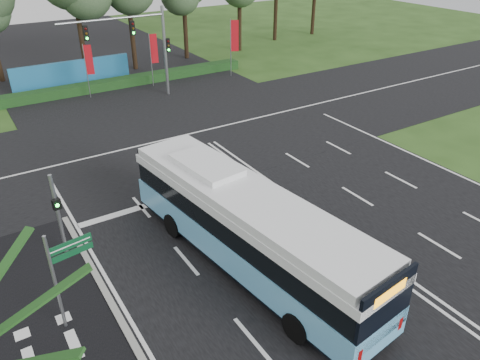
% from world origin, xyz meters
% --- Properties ---
extents(ground, '(120.00, 120.00, 0.00)m').
position_xyz_m(ground, '(0.00, 0.00, 0.00)').
color(ground, '#284617').
rests_on(ground, ground).
extents(road_main, '(20.00, 120.00, 0.04)m').
position_xyz_m(road_main, '(0.00, 0.00, 0.02)').
color(road_main, black).
rests_on(road_main, ground).
extents(road_cross, '(120.00, 14.00, 0.05)m').
position_xyz_m(road_cross, '(0.00, 12.00, 0.03)').
color(road_cross, black).
rests_on(road_cross, ground).
extents(kerb_strip, '(0.25, 18.00, 0.12)m').
position_xyz_m(kerb_strip, '(-10.10, -3.00, 0.06)').
color(kerb_strip, gray).
rests_on(kerb_strip, ground).
extents(city_bus, '(4.20, 13.24, 3.74)m').
position_xyz_m(city_bus, '(-4.54, -1.55, 1.88)').
color(city_bus, '#62B3E4').
rests_on(city_bus, ground).
extents(pedestrian_signal, '(0.35, 0.44, 3.94)m').
position_xyz_m(pedestrian_signal, '(-10.73, 3.01, 2.15)').
color(pedestrian_signal, gray).
rests_on(pedestrian_signal, ground).
extents(street_sign, '(1.51, 0.31, 3.91)m').
position_xyz_m(street_sign, '(-11.49, -0.95, 2.47)').
color(street_sign, gray).
rests_on(street_sign, ground).
extents(banner_flag_left, '(0.62, 0.22, 4.33)m').
position_xyz_m(banner_flag_left, '(-3.51, 23.02, 2.83)').
color(banner_flag_left, gray).
rests_on(banner_flag_left, ground).
extents(banner_flag_mid, '(0.67, 0.14, 4.52)m').
position_xyz_m(banner_flag_mid, '(2.06, 23.20, 2.95)').
color(banner_flag_mid, gray).
rests_on(banner_flag_mid, ground).
extents(banner_flag_right, '(0.71, 0.34, 5.12)m').
position_xyz_m(banner_flag_right, '(9.42, 22.17, 3.31)').
color(banner_flag_right, gray).
rests_on(banner_flag_right, ground).
extents(traffic_light_gantry, '(8.41, 0.28, 7.00)m').
position_xyz_m(traffic_light_gantry, '(0.21, 20.50, 4.66)').
color(traffic_light_gantry, gray).
rests_on(traffic_light_gantry, ground).
extents(hedge, '(22.00, 1.20, 0.80)m').
position_xyz_m(hedge, '(0.00, 24.50, 0.40)').
color(hedge, '#143412').
rests_on(hedge, ground).
extents(blue_hoarding, '(10.00, 0.30, 2.20)m').
position_xyz_m(blue_hoarding, '(-4.00, 27.00, 1.10)').
color(blue_hoarding, '#1B6293').
rests_on(blue_hoarding, ground).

